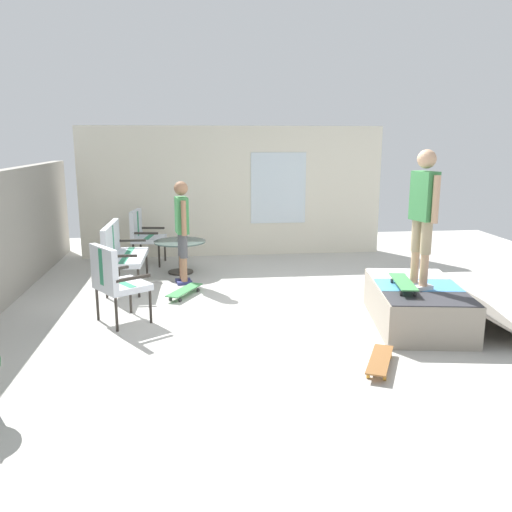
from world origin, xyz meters
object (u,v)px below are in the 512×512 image
Objects in this scene: person_skater at (423,209)px; person_watching at (182,225)px; patio_chair_by_wall at (114,277)px; patio_table at (180,250)px; patio_bench at (119,249)px; skateboard_spare at (380,360)px; patio_chair_near_house at (143,232)px; skate_ramp at (419,305)px; skateboard_by_bench at (185,291)px; skateboard_on_ramp at (403,282)px.

person_watching is at bearing 50.09° from person_skater.
patio_table is (2.56, -0.75, -0.21)m from patio_chair_by_wall.
patio_bench is 1.23× the size of patio_chair_by_wall.
skateboard_spare is (-1.10, 0.85, -1.41)m from person_skater.
patio_chair_near_house is 5.78m from skateboard_spare.
patio_table is (0.83, -0.92, -0.21)m from patio_bench.
skateboard_spare is at bearing 142.38° from person_skater.
person_watching is 2.06× the size of skateboard_spare.
skate_ramp reaches higher than skateboard_by_bench.
skateboard_by_bench and skateboard_spare have the same top height.
person_watching is 2.02× the size of skateboard_on_ramp.
skateboard_by_bench is at bearing 59.50° from person_skater.
patio_bench reaches higher than patio_table.
skateboard_on_ramp is (-0.62, -3.54, -0.01)m from patio_chair_by_wall.
skate_ramp is 1.93× the size of patio_chair_near_house.
skateboard_spare is at bearing 142.56° from skate_ramp.
person_watching is at bearing -174.45° from patio_table.
patio_chair_near_house is 3.32m from patio_chair_by_wall.
person_watching is at bearing -152.04° from patio_chair_near_house.
person_watching is 1.15m from skateboard_by_bench.
patio_chair_by_wall reaches higher than skateboard_on_ramp.
patio_chair_near_house is at bearing 45.03° from skate_ramp.
patio_bench is 1.23× the size of patio_chair_near_house.
patio_chair_by_wall is at bearing 156.38° from person_watching.
person_watching is 0.99× the size of person_skater.
skateboard_on_ramp is (1.07, -0.64, 0.52)m from skateboard_spare.
skateboard_by_bench is 0.99× the size of skateboard_spare.
patio_bench is at bearing 59.44° from person_skater.
skateboard_on_ramp is at bearing -122.89° from skateboard_by_bench.
person_skater is at bearing 144.25° from skate_ramp.
patio_chair_near_house is at bearing -0.79° from patio_chair_by_wall.
skateboard_by_bench is (1.71, 2.90, -1.41)m from person_skater.
skateboard_spare is at bearing -120.12° from patio_chair_by_wall.
skateboard_by_bench is at bearing -120.73° from patio_bench.
patio_chair_near_house is (3.78, 3.78, 0.35)m from skate_ramp.
person_skater is 3.65m from skateboard_by_bench.
patio_chair_by_wall is 1.24× the size of skateboard_on_ramp.
skateboard_by_bench is (-0.60, -1.01, -0.53)m from patio_bench.
person_watching reaches higher than skateboard_by_bench.
skate_ramp is at bearing -96.89° from patio_chair_by_wall.
patio_bench is at bearing 98.11° from person_watching.
patio_chair_by_wall is 0.61× the size of person_watching.
skateboard_spare is at bearing -150.29° from patio_chair_near_house.
patio_table is at bearing 26.89° from skateboard_spare.
patio_table is 1.11× the size of skateboard_spare.
person_skater is 0.92m from skateboard_on_ramp.
patio_chair_near_house is 1.68m from person_watching.
person_watching is at bearing 52.30° from skate_ramp.
patio_table is at bearing 45.59° from skate_ramp.
skateboard_on_ramp is (-1.74, -2.69, 0.52)m from skateboard_by_bench.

